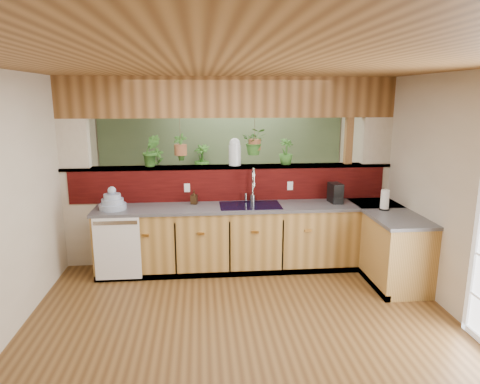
{
  "coord_description": "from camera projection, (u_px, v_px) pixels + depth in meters",
  "views": [
    {
      "loc": [
        -0.4,
        -4.57,
        2.35
      ],
      "look_at": [
        0.09,
        0.7,
        1.15
      ],
      "focal_mm": 32.0,
      "sensor_mm": 36.0,
      "label": 1
    }
  ],
  "objects": [
    {
      "name": "ground",
      "position": [
        238.0,
        301.0,
        5.0
      ],
      "size": [
        4.6,
        7.0,
        0.01
      ],
      "primitive_type": "cube",
      "color": "brown",
      "rests_on": "ground"
    },
    {
      "name": "ceiling",
      "position": [
        238.0,
        71.0,
        4.42
      ],
      "size": [
        4.6,
        7.0,
        0.01
      ],
      "primitive_type": "cube",
      "color": "brown",
      "rests_on": "ground"
    },
    {
      "name": "wall_back",
      "position": [
        222.0,
        152.0,
        8.11
      ],
      "size": [
        4.6,
        0.02,
        2.6
      ],
      "primitive_type": "cube",
      "color": "beige",
      "rests_on": "ground"
    },
    {
      "name": "wall_left",
      "position": [
        21.0,
        197.0,
        4.5
      ],
      "size": [
        0.02,
        7.0,
        2.6
      ],
      "primitive_type": "cube",
      "color": "beige",
      "rests_on": "ground"
    },
    {
      "name": "wall_right",
      "position": [
        437.0,
        189.0,
        4.92
      ],
      "size": [
        0.02,
        7.0,
        2.6
      ],
      "primitive_type": "cube",
      "color": "beige",
      "rests_on": "ground"
    },
    {
      "name": "pass_through_partition",
      "position": [
        232.0,
        179.0,
        6.05
      ],
      "size": [
        4.6,
        0.21,
        2.6
      ],
      "color": "beige",
      "rests_on": "ground"
    },
    {
      "name": "pass_through_ledge",
      "position": [
        230.0,
        167.0,
        6.01
      ],
      "size": [
        4.6,
        0.21,
        0.04
      ],
      "primitive_type": "cube",
      "color": "brown",
      "rests_on": "ground"
    },
    {
      "name": "header_beam",
      "position": [
        229.0,
        97.0,
        5.8
      ],
      "size": [
        4.6,
        0.15,
        0.55
      ],
      "primitive_type": "cube",
      "color": "brown",
      "rests_on": "ground"
    },
    {
      "name": "sage_backwall",
      "position": [
        222.0,
        152.0,
        8.09
      ],
      "size": [
        4.55,
        0.02,
        2.55
      ],
      "primitive_type": "cube",
      "color": "#556C4A",
      "rests_on": "ground"
    },
    {
      "name": "countertop",
      "position": [
        294.0,
        238.0,
        5.82
      ],
      "size": [
        4.14,
        1.52,
        0.9
      ],
      "color": "olive",
      "rests_on": "ground"
    },
    {
      "name": "dishwasher",
      "position": [
        117.0,
        249.0,
        5.41
      ],
      "size": [
        0.58,
        0.03,
        0.82
      ],
      "color": "white",
      "rests_on": "ground"
    },
    {
      "name": "navy_sink",
      "position": [
        250.0,
        211.0,
        5.78
      ],
      "size": [
        0.82,
        0.5,
        0.18
      ],
      "color": "black",
      "rests_on": "countertop"
    },
    {
      "name": "faucet",
      "position": [
        253.0,
        184.0,
        5.86
      ],
      "size": [
        0.22,
        0.22,
        0.5
      ],
      "color": "#B7B7B2",
      "rests_on": "countertop"
    },
    {
      "name": "dish_stack",
      "position": [
        113.0,
        202.0,
        5.55
      ],
      "size": [
        0.35,
        0.35,
        0.3
      ],
      "color": "#93A2BE",
      "rests_on": "countertop"
    },
    {
      "name": "soap_dispenser",
      "position": [
        194.0,
        197.0,
        5.82
      ],
      "size": [
        0.1,
        0.1,
        0.19
      ],
      "primitive_type": "imported",
      "rotation": [
        0.0,
        0.0,
        -0.23
      ],
      "color": "#392715",
      "rests_on": "countertop"
    },
    {
      "name": "coffee_maker",
      "position": [
        335.0,
        194.0,
        5.89
      ],
      "size": [
        0.15,
        0.25,
        0.27
      ],
      "rotation": [
        0.0,
        0.0,
        0.12
      ],
      "color": "black",
      "rests_on": "countertop"
    },
    {
      "name": "paper_towel",
      "position": [
        385.0,
        200.0,
        5.52
      ],
      "size": [
        0.13,
        0.13,
        0.28
      ],
      "color": "black",
      "rests_on": "countertop"
    },
    {
      "name": "glass_jar",
      "position": [
        235.0,
        152.0,
        5.97
      ],
      "size": [
        0.17,
        0.17,
        0.38
      ],
      "color": "silver",
      "rests_on": "pass_through_ledge"
    },
    {
      "name": "ledge_plant_left",
      "position": [
        151.0,
        151.0,
        5.86
      ],
      "size": [
        0.27,
        0.23,
        0.44
      ],
      "primitive_type": "imported",
      "rotation": [
        0.0,
        0.0,
        0.14
      ],
      "color": "#2E6121",
      "rests_on": "pass_through_ledge"
    },
    {
      "name": "ledge_plant_right",
      "position": [
        286.0,
        152.0,
        6.03
      ],
      "size": [
        0.26,
        0.26,
        0.37
      ],
      "primitive_type": "imported",
      "rotation": [
        0.0,
        0.0,
        0.35
      ],
      "color": "#2E6121",
      "rests_on": "pass_through_ledge"
    },
    {
      "name": "hanging_plant_a",
      "position": [
        180.0,
        139.0,
        5.86
      ],
      "size": [
        0.23,
        0.2,
        0.51
      ],
      "color": "brown",
      "rests_on": "header_beam"
    },
    {
      "name": "hanging_plant_b",
      "position": [
        255.0,
        130.0,
        5.92
      ],
      "size": [
        0.37,
        0.34,
        0.49
      ],
      "color": "brown",
      "rests_on": "header_beam"
    },
    {
      "name": "shelving_console",
      "position": [
        184.0,
        197.0,
        7.98
      ],
      "size": [
        1.44,
        0.73,
        0.93
      ],
      "primitive_type": "cube",
      "rotation": [
        0.0,
        0.0,
        0.27
      ],
      "color": "black",
      "rests_on": "ground"
    },
    {
      "name": "shelf_plant_a",
      "position": [
        157.0,
        160.0,
        7.78
      ],
      "size": [
        0.27,
        0.22,
        0.46
      ],
      "primitive_type": "imported",
      "rotation": [
        0.0,
        0.0,
        0.24
      ],
      "color": "#2E6121",
      "rests_on": "shelving_console"
    },
    {
      "name": "shelf_plant_b",
      "position": [
        202.0,
        159.0,
        7.85
      ],
      "size": [
        0.37,
        0.37,
        0.51
      ],
      "primitive_type": "imported",
      "rotation": [
        0.0,
        0.0,
        -0.39
      ],
      "color": "#2E6121",
      "rests_on": "shelving_console"
    },
    {
      "name": "floor_plant",
      "position": [
        250.0,
        211.0,
        7.5
      ],
      "size": [
        0.82,
        0.77,
        0.74
      ],
      "primitive_type": "imported",
      "rotation": [
        0.0,
        0.0,
        -0.35
      ],
      "color": "#2E6121",
      "rests_on": "ground"
    }
  ]
}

